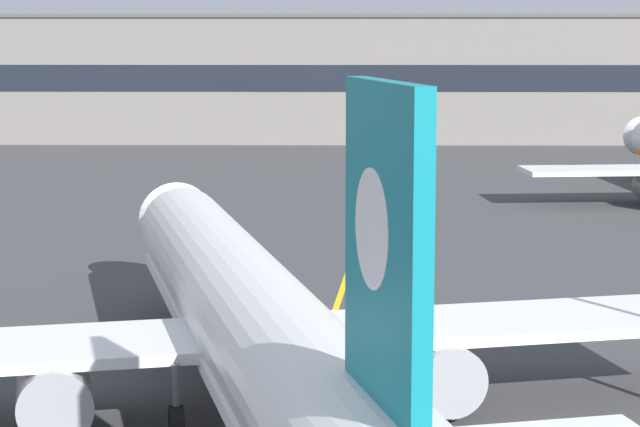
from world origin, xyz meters
name	(u,v)px	position (x,y,z in m)	size (l,w,h in m)	color
taxiway_centreline	(336,309)	(0.00, 30.00, 0.00)	(0.30, 180.00, 0.01)	yellow
airliner_foreground	(250,320)	(-2.73, 13.65, 3.37)	(32.23, 40.99, 11.65)	white
terminal_building	(289,78)	(-5.32, 115.05, 7.02)	(134.34, 12.40, 14.03)	slate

